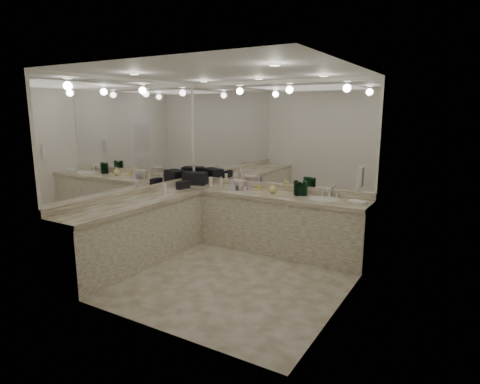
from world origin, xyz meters
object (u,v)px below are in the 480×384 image
Objects in this scene: black_toiletry_bag at (195,178)px; hand_towel at (358,202)px; cream_cosmetic_case at (238,184)px; wall_phone at (360,177)px; sink at (325,200)px; soap_bottle_b at (234,185)px; soap_bottle_a at (221,182)px; soap_bottle_c at (273,188)px.

black_toiletry_bag reaches higher than hand_towel.
hand_towel is (1.95, -0.07, -0.05)m from cream_cosmetic_case.
cream_cosmetic_case is (-2.08, 0.55, -0.38)m from wall_phone.
sink is 1.48m from soap_bottle_b.
black_toiletry_bag is 2.07× the size of soap_bottle_a.
wall_phone reaches higher than sink.
black_toiletry_bag is (-2.32, 0.03, 0.12)m from sink.
black_toiletry_bag is at bearing 178.97° from hand_towel.
soap_bottle_c is (-1.44, 0.53, -0.37)m from wall_phone.
soap_bottle_a is (-2.22, 0.00, 0.07)m from hand_towel.
sink is 0.91m from wall_phone.
soap_bottle_a is at bearing -179.36° from sink.
hand_towel is at bearing 105.71° from wall_phone.
hand_towel is (2.79, -0.05, -0.09)m from black_toiletry_bag.
soap_bottle_c is at bearing 177.86° from sink.
wall_phone is at bearing -74.29° from hand_towel.
wall_phone reaches higher than soap_bottle_b.
soap_bottle_b is (0.28, -0.07, -0.00)m from soap_bottle_a.
cream_cosmetic_case is (-1.48, 0.05, 0.08)m from sink.
sink is 2.71× the size of soap_bottle_c.
soap_bottle_a is 0.29m from soap_bottle_b.
wall_phone is at bearing -39.57° from sink.
wall_phone is 2.15m from soap_bottle_b.
black_toiletry_bag reaches higher than soap_bottle_c.
sink is 0.84m from soap_bottle_c.
wall_phone is at bearing -11.52° from soap_bottle_a.
sink is 2.44× the size of soap_bottle_b.
soap_bottle_a reaches higher than sink.
hand_towel is (0.47, -0.02, 0.02)m from sink.
hand_towel reaches higher than sink.
sink is at bearing 177.58° from hand_towel.
wall_phone is at bearing 4.53° from cream_cosmetic_case.
wall_phone is 1.58m from soap_bottle_c.
cream_cosmetic_case is at bearing 177.99° from hand_towel.
soap_bottle_c is at bearing 3.20° from soap_bottle_a.
soap_bottle_a is (0.57, -0.05, -0.02)m from black_toiletry_bag.
wall_phone is at bearing -10.28° from black_toiletry_bag.
soap_bottle_c is at bearing 159.80° from wall_phone.
black_toiletry_bag is 0.86m from soap_bottle_b.
hand_towel is 1.95m from soap_bottle_b.
black_toiletry_bag is 1.64× the size of hand_towel.
wall_phone is 1.02× the size of hand_towel.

